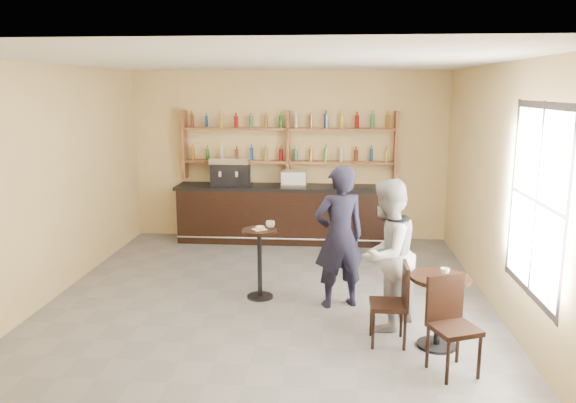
# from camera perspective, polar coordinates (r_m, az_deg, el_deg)

# --- Properties ---
(floor) EXTENTS (7.00, 7.00, 0.00)m
(floor) POSITION_cam_1_polar(r_m,az_deg,el_deg) (7.78, -1.98, -10.22)
(floor) COLOR slate
(floor) RESTS_ON ground
(ceiling) EXTENTS (7.00, 7.00, 0.00)m
(ceiling) POSITION_cam_1_polar(r_m,az_deg,el_deg) (7.24, -2.16, 14.04)
(ceiling) COLOR white
(ceiling) RESTS_ON wall_back
(wall_back) EXTENTS (7.00, 0.00, 7.00)m
(wall_back) POSITION_cam_1_polar(r_m,az_deg,el_deg) (10.79, 0.10, 4.68)
(wall_back) COLOR #D8B87A
(wall_back) RESTS_ON floor
(wall_front) EXTENTS (7.00, 0.00, 7.00)m
(wall_front) POSITION_cam_1_polar(r_m,az_deg,el_deg) (3.99, -7.96, -7.26)
(wall_front) COLOR #D8B87A
(wall_front) RESTS_ON floor
(wall_left) EXTENTS (0.00, 7.00, 7.00)m
(wall_left) POSITION_cam_1_polar(r_m,az_deg,el_deg) (8.25, -23.25, 1.64)
(wall_left) COLOR #D8B87A
(wall_left) RESTS_ON floor
(wall_right) EXTENTS (0.00, 7.00, 7.00)m
(wall_right) POSITION_cam_1_polar(r_m,az_deg,el_deg) (7.60, 21.01, 1.05)
(wall_right) COLOR #D8B87A
(wall_right) RESTS_ON floor
(window_pane) EXTENTS (0.00, 2.00, 2.00)m
(window_pane) POSITION_cam_1_polar(r_m,az_deg,el_deg) (6.46, 23.95, 0.01)
(window_pane) COLOR white
(window_pane) RESTS_ON wall_right
(window_frame) EXTENTS (0.04, 1.70, 2.10)m
(window_frame) POSITION_cam_1_polar(r_m,az_deg,el_deg) (6.46, 23.90, 0.01)
(window_frame) COLOR black
(window_frame) RESTS_ON wall_right
(shelf_unit) EXTENTS (4.00, 0.26, 1.40)m
(shelf_unit) POSITION_cam_1_polar(r_m,az_deg,el_deg) (10.64, 0.05, 5.72)
(shelf_unit) COLOR brown
(shelf_unit) RESTS_ON wall_back
(liquor_bottles) EXTENTS (3.68, 0.10, 1.00)m
(liquor_bottles) POSITION_cam_1_polar(r_m,az_deg,el_deg) (10.62, 0.05, 6.63)
(liquor_bottles) COLOR #8C5919
(liquor_bottles) RESTS_ON shelf_unit
(bar_counter) EXTENTS (3.96, 0.77, 1.07)m
(bar_counter) POSITION_cam_1_polar(r_m,az_deg,el_deg) (10.64, -0.67, -1.24)
(bar_counter) COLOR black
(bar_counter) RESTS_ON floor
(espresso_machine) EXTENTS (0.78, 0.55, 0.52)m
(espresso_machine) POSITION_cam_1_polar(r_m,az_deg,el_deg) (10.62, -5.85, 3.06)
(espresso_machine) COLOR black
(espresso_machine) RESTS_ON bar_counter
(pastry_case) EXTENTS (0.49, 0.41, 0.28)m
(pastry_case) POSITION_cam_1_polar(r_m,az_deg,el_deg) (10.49, 0.62, 2.35)
(pastry_case) COLOR silver
(pastry_case) RESTS_ON bar_counter
(pedestal_table) EXTENTS (0.59, 0.59, 0.98)m
(pedestal_table) POSITION_cam_1_polar(r_m,az_deg,el_deg) (7.80, -2.89, -6.34)
(pedestal_table) COLOR black
(pedestal_table) RESTS_ON floor
(napkin) EXTENTS (0.23, 0.23, 0.00)m
(napkin) POSITION_cam_1_polar(r_m,az_deg,el_deg) (7.67, -2.93, -2.83)
(napkin) COLOR white
(napkin) RESTS_ON pedestal_table
(donut) EXTENTS (0.15, 0.15, 0.05)m
(donut) POSITION_cam_1_polar(r_m,az_deg,el_deg) (7.65, -2.87, -2.67)
(donut) COLOR #C98549
(donut) RESTS_ON napkin
(cup_pedestal) EXTENTS (0.13, 0.13, 0.10)m
(cup_pedestal) POSITION_cam_1_polar(r_m,az_deg,el_deg) (7.73, -1.81, -2.34)
(cup_pedestal) COLOR white
(cup_pedestal) RESTS_ON pedestal_table
(man_main) EXTENTS (0.81, 0.66, 1.90)m
(man_main) POSITION_cam_1_polar(r_m,az_deg,el_deg) (7.41, 5.22, -3.61)
(man_main) COLOR black
(man_main) RESTS_ON floor
(cafe_table) EXTENTS (0.87, 0.87, 0.83)m
(cafe_table) POSITION_cam_1_polar(r_m,az_deg,el_deg) (6.61, 15.02, -10.77)
(cafe_table) COLOR black
(cafe_table) RESTS_ON floor
(cup_cafe) EXTENTS (0.11, 0.11, 0.09)m
(cup_cafe) POSITION_cam_1_polar(r_m,az_deg,el_deg) (6.46, 15.67, -6.94)
(cup_cafe) COLOR white
(cup_cafe) RESTS_ON cafe_table
(chair_west) EXTENTS (0.41, 0.41, 0.95)m
(chair_west) POSITION_cam_1_polar(r_m,az_deg,el_deg) (6.56, 10.16, -10.19)
(chair_west) COLOR black
(chair_west) RESTS_ON floor
(chair_south) EXTENTS (0.56, 0.56, 1.00)m
(chair_south) POSITION_cam_1_polar(r_m,az_deg,el_deg) (6.05, 16.55, -12.17)
(chair_south) COLOR black
(chair_south) RESTS_ON floor
(patron_second) EXTENTS (1.08, 1.12, 1.83)m
(patron_second) POSITION_cam_1_polar(r_m,az_deg,el_deg) (6.86, 9.95, -5.33)
(patron_second) COLOR #959499
(patron_second) RESTS_ON floor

